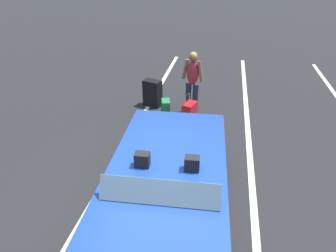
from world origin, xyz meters
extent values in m
plane|color=black|center=(0.00, 0.00, 0.00)|extent=(80.00, 80.00, 0.00)
cube|color=silver|center=(0.00, -1.31, 0.00)|extent=(18.00, 0.12, 0.01)
cube|color=silver|center=(0.00, 1.39, 0.00)|extent=(18.00, 0.12, 0.01)
cube|color=navy|center=(0.00, 0.00, 0.62)|extent=(4.19, 1.99, 0.64)
cube|color=slate|center=(0.51, 0.03, 1.09)|extent=(0.27, 1.56, 0.31)
cube|color=black|center=(-0.23, 0.36, 1.05)|extent=(0.17, 0.23, 0.22)
cube|color=black|center=(-0.18, -0.38, 1.05)|extent=(0.17, 0.23, 0.22)
cylinder|color=black|center=(-1.32, 0.74, 0.30)|extent=(0.61, 0.25, 0.60)
cylinder|color=black|center=(-1.22, -0.88, 0.30)|extent=(0.61, 0.25, 0.60)
cube|color=black|center=(-4.20, -1.20, 0.37)|extent=(0.42, 0.54, 0.74)
cube|color=black|center=(-4.34, -1.15, 0.31)|extent=(0.14, 0.37, 0.41)
sphere|color=black|center=(-4.16, -1.39, 0.02)|extent=(0.04, 0.04, 0.04)
sphere|color=black|center=(-4.05, -1.07, 0.02)|extent=(0.04, 0.04, 0.04)
cube|color=red|center=(-3.21, -0.04, 0.31)|extent=(0.46, 0.36, 0.62)
cylinder|color=gray|center=(-3.34, -0.07, 0.73)|extent=(0.03, 0.03, 0.21)
cylinder|color=gray|center=(-3.13, -0.14, 0.73)|extent=(0.03, 0.03, 0.21)
cylinder|color=black|center=(-3.24, -0.10, 0.83)|extent=(0.22, 0.10, 0.03)
sphere|color=black|center=(-3.38, -0.08, 0.02)|extent=(0.04, 0.04, 0.04)
sphere|color=black|center=(-3.11, -0.17, 0.02)|extent=(0.04, 0.04, 0.04)
cube|color=#19723F|center=(-3.52, -0.69, 0.25)|extent=(0.38, 0.28, 0.50)
cube|color=#13562F|center=(-3.49, -0.80, 0.21)|extent=(0.27, 0.09, 0.28)
sphere|color=black|center=(-3.42, -0.59, 0.02)|extent=(0.04, 0.04, 0.04)
sphere|color=black|center=(-3.65, -0.65, 0.02)|extent=(0.04, 0.04, 0.04)
ellipsoid|color=red|center=(-2.89, -0.64, 0.15)|extent=(0.70, 0.60, 0.30)
torus|color=black|center=(-2.89, -0.64, 0.33)|extent=(0.52, 0.52, 0.02)
cylinder|color=#1E2338|center=(-3.92, 0.02, 0.41)|extent=(0.19, 0.19, 0.82)
cylinder|color=#1E2338|center=(-3.98, -0.18, 0.41)|extent=(0.19, 0.19, 0.82)
ellipsoid|color=maroon|center=(-3.95, -0.08, 1.12)|extent=(0.30, 0.37, 0.60)
sphere|color=brown|center=(-3.95, -0.08, 1.51)|extent=(0.21, 0.21, 0.21)
sphere|color=tan|center=(-3.95, -0.08, 1.56)|extent=(0.18, 0.18, 0.18)
cylinder|color=brown|center=(-3.89, 0.12, 1.19)|extent=(0.14, 0.21, 0.53)
cylinder|color=brown|center=(-4.01, -0.28, 1.19)|extent=(0.14, 0.21, 0.53)
camera|label=1|loc=(3.38, 0.69, 3.69)|focal=32.60mm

